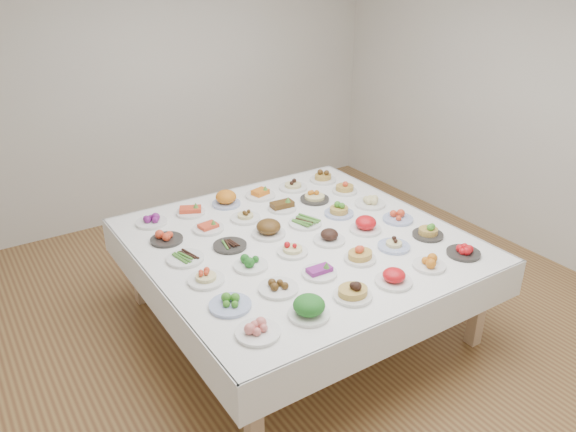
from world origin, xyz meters
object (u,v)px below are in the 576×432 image
dish_0 (258,328)px  dish_18 (185,257)px  display_table (299,246)px  dish_35 (323,174)px

dish_0 → dish_18: bearing=90.1°
display_table → dish_35: dish_35 is taller
display_table → dish_35: size_ratio=9.51×
dish_0 → dish_18: dish_0 is taller
display_table → dish_18: size_ratio=8.92×
display_table → dish_35: bearing=44.9°
display_table → dish_0: dish_0 is taller
dish_18 → dish_35: (1.69, 0.67, 0.05)m
display_table → dish_0: size_ratio=9.01×
dish_0 → dish_35: size_ratio=1.06×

